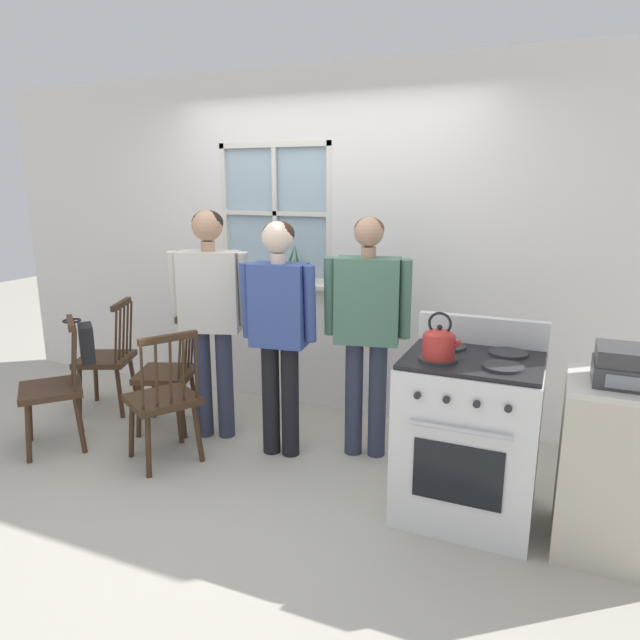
% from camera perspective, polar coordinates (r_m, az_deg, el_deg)
% --- Properties ---
extents(ground_plane, '(16.00, 16.00, 0.00)m').
position_cam_1_polar(ground_plane, '(3.75, -7.98, -15.86)').
color(ground_plane, '#B2AD9E').
extents(wall_back, '(6.40, 0.16, 2.70)m').
position_cam_1_polar(wall_back, '(4.54, 0.91, 7.30)').
color(wall_back, white).
rests_on(wall_back, ground_plane).
extents(chair_by_window, '(0.58, 0.58, 0.91)m').
position_cam_1_polar(chair_by_window, '(4.42, -25.05, -6.28)').
color(chair_by_window, '#3D2819').
rests_on(chair_by_window, ground_plane).
extents(chair_near_wall, '(0.56, 0.57, 0.91)m').
position_cam_1_polar(chair_near_wall, '(3.94, -15.36, -7.77)').
color(chair_near_wall, '#3D2819').
rests_on(chair_near_wall, ground_plane).
extents(chair_center_cluster, '(0.52, 0.54, 0.91)m').
position_cam_1_polar(chair_center_cluster, '(4.46, -14.91, -5.24)').
color(chair_center_cluster, '#3D2819').
rests_on(chair_center_cluster, ground_plane).
extents(chair_near_stove, '(0.53, 0.54, 0.91)m').
position_cam_1_polar(chair_near_stove, '(4.97, -20.47, -3.71)').
color(chair_near_stove, '#3D2819').
rests_on(chair_near_stove, ground_plane).
extents(person_elderly_left, '(0.58, 0.33, 1.65)m').
position_cam_1_polar(person_elderly_left, '(4.09, -10.90, 1.76)').
color(person_elderly_left, '#2D3347').
rests_on(person_elderly_left, ground_plane).
extents(person_teen_center, '(0.52, 0.26, 1.60)m').
position_cam_1_polar(person_teen_center, '(3.76, -4.12, 0.21)').
color(person_teen_center, black).
rests_on(person_teen_center, ground_plane).
extents(person_adult_right, '(0.58, 0.29, 1.62)m').
position_cam_1_polar(person_adult_right, '(3.75, 4.74, 0.33)').
color(person_adult_right, '#2D3347').
rests_on(person_adult_right, ground_plane).
extents(stove, '(0.73, 0.68, 1.08)m').
position_cam_1_polar(stove, '(3.32, 14.64, -11.07)').
color(stove, silver).
rests_on(stove, ground_plane).
extents(kettle, '(0.21, 0.17, 0.25)m').
position_cam_1_polar(kettle, '(3.04, 11.82, -2.18)').
color(kettle, red).
rests_on(kettle, stove).
extents(potted_plant, '(0.16, 0.16, 0.32)m').
position_cam_1_polar(potted_plant, '(4.59, -2.60, 4.69)').
color(potted_plant, '#42474C').
rests_on(potted_plant, wall_back).
extents(handbag, '(0.25, 0.25, 0.31)m').
position_cam_1_polar(handbag, '(4.33, -22.36, -2.06)').
color(handbag, black).
rests_on(handbag, chair_by_window).
extents(side_counter, '(0.55, 0.50, 0.90)m').
position_cam_1_polar(side_counter, '(3.28, 27.66, -13.03)').
color(side_counter, beige).
rests_on(side_counter, ground_plane).
extents(stereo, '(0.34, 0.29, 0.18)m').
position_cam_1_polar(stereo, '(3.07, 28.79, -4.14)').
color(stereo, '#38383A').
rests_on(stereo, side_counter).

